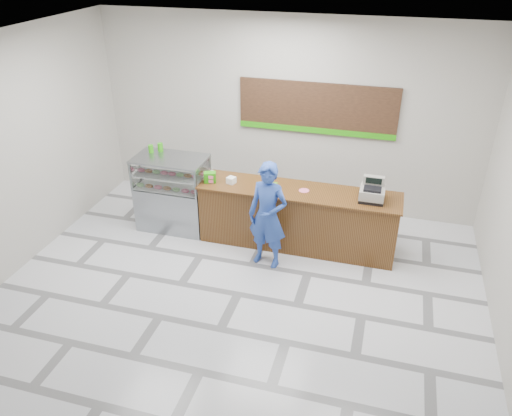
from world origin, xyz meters
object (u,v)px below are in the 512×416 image
(cash_register, at_px, (372,192))
(customer, at_px, (268,216))
(sales_counter, at_px, (297,218))
(serving_tray, at_px, (267,186))
(display_case, at_px, (173,192))

(cash_register, relative_size, customer, 0.23)
(customer, bearing_deg, cash_register, 33.95)
(sales_counter, bearing_deg, serving_tray, -179.62)
(display_case, xyz_separation_m, serving_tray, (1.70, -0.00, 0.36))
(sales_counter, xyz_separation_m, customer, (-0.34, -0.65, 0.34))
(display_case, xyz_separation_m, cash_register, (3.36, -0.02, 0.49))
(sales_counter, distance_m, display_case, 2.23)
(sales_counter, relative_size, serving_tray, 8.55)
(sales_counter, distance_m, serving_tray, 0.74)
(display_case, relative_size, cash_register, 3.37)
(sales_counter, bearing_deg, cash_register, -0.84)
(cash_register, bearing_deg, sales_counter, 179.56)
(display_case, distance_m, serving_tray, 1.73)
(display_case, height_order, customer, customer)
(cash_register, height_order, serving_tray, cash_register)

